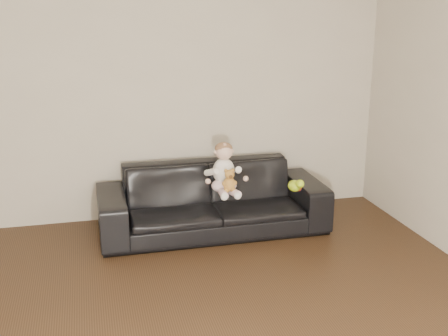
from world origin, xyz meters
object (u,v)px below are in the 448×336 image
object	(u,v)px
teddy_bear	(229,181)
toy_rattle	(298,188)
baby	(224,171)
toy_blue_disc	(296,189)
sofa	(212,199)
toy_green	(294,186)

from	to	relation	value
teddy_bear	toy_rattle	distance (m)	0.64
baby	toy_rattle	xyz separation A→B (m)	(0.64, -0.13, -0.16)
teddy_bear	toy_blue_disc	bearing A→B (deg)	4.48
teddy_bear	baby	bearing A→B (deg)	93.47
teddy_bear	toy_blue_disc	distance (m)	0.65
sofa	teddy_bear	world-z (taller)	teddy_bear
sofa	toy_rattle	xyz separation A→B (m)	(0.72, -0.24, 0.13)
toy_green	toy_blue_disc	size ratio (longest dim) A/B	1.49
baby	toy_blue_disc	xyz separation A→B (m)	(0.64, -0.08, -0.19)
toy_green	toy_rattle	size ratio (longest dim) A/B	2.14
baby	sofa	bearing A→B (deg)	122.68
baby	toy_blue_disc	bearing A→B (deg)	-11.92
sofa	toy_rattle	bearing A→B (deg)	-18.16
toy_rattle	toy_blue_disc	world-z (taller)	toy_rattle
sofa	teddy_bear	distance (m)	0.36
teddy_bear	toy_green	size ratio (longest dim) A/B	1.39
sofa	toy_rattle	world-z (taller)	sofa
toy_rattle	sofa	bearing A→B (deg)	161.88
toy_rattle	baby	bearing A→B (deg)	168.72
teddy_bear	toy_blue_disc	xyz separation A→B (m)	(0.63, 0.06, -0.14)
teddy_bear	sofa	bearing A→B (deg)	110.27
toy_rattle	toy_blue_disc	size ratio (longest dim) A/B	0.69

